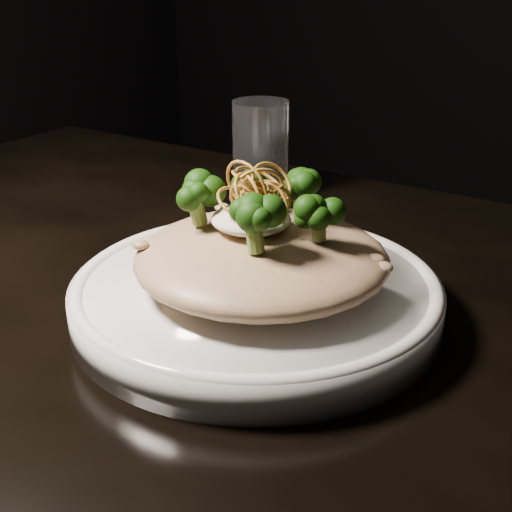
% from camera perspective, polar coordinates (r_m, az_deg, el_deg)
% --- Properties ---
extents(table, '(1.10, 0.80, 0.75)m').
position_cam_1_polar(table, '(0.70, -6.53, -8.41)').
color(table, black).
rests_on(table, ground).
extents(plate, '(0.31, 0.31, 0.03)m').
position_cam_1_polar(plate, '(0.60, -0.00, -3.42)').
color(plate, silver).
rests_on(plate, table).
extents(risotto, '(0.21, 0.21, 0.05)m').
position_cam_1_polar(risotto, '(0.58, 0.45, -0.15)').
color(risotto, brown).
rests_on(risotto, plate).
extents(broccoli, '(0.13, 0.13, 0.05)m').
position_cam_1_polar(broccoli, '(0.57, -0.29, 4.48)').
color(broccoli, black).
rests_on(broccoli, risotto).
extents(cheese, '(0.06, 0.06, 0.02)m').
position_cam_1_polar(cheese, '(0.57, -0.39, 2.97)').
color(cheese, silver).
rests_on(cheese, risotto).
extents(shallots, '(0.06, 0.06, 0.04)m').
position_cam_1_polar(shallots, '(0.56, 0.07, 5.80)').
color(shallots, brown).
rests_on(shallots, cheese).
extents(drinking_glass, '(0.08, 0.08, 0.12)m').
position_cam_1_polar(drinking_glass, '(0.87, 0.36, 8.41)').
color(drinking_glass, white).
rests_on(drinking_glass, table).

